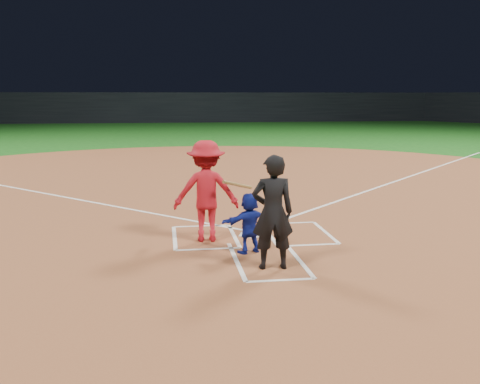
{
  "coord_description": "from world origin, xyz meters",
  "views": [
    {
      "loc": [
        -1.76,
        -10.62,
        2.87
      ],
      "look_at": [
        -0.3,
        -0.4,
        1.0
      ],
      "focal_mm": 40.0,
      "sensor_mm": 36.0,
      "label": 1
    }
  ],
  "objects": [
    {
      "name": "ground",
      "position": [
        0.0,
        0.0,
        0.0
      ],
      "size": [
        120.0,
        120.0,
        0.0
      ],
      "primitive_type": "plane",
      "color": "#145115",
      "rests_on": "ground"
    },
    {
      "name": "home_plate_dirt",
      "position": [
        0.0,
        6.0,
        0.01
      ],
      "size": [
        28.0,
        28.0,
        0.01
      ],
      "primitive_type": "cylinder",
      "color": "brown",
      "rests_on": "ground"
    },
    {
      "name": "stadium_wall_far",
      "position": [
        0.0,
        48.0,
        1.6
      ],
      "size": [
        80.0,
        1.2,
        3.2
      ],
      "primitive_type": "cube",
      "color": "black",
      "rests_on": "ground"
    },
    {
      "name": "home_plate",
      "position": [
        0.0,
        0.0,
        0.02
      ],
      "size": [
        0.6,
        0.6,
        0.02
      ],
      "primitive_type": "cylinder",
      "rotation": [
        0.0,
        0.0,
        3.14
      ],
      "color": "white",
      "rests_on": "home_plate_dirt"
    },
    {
      "name": "catcher",
      "position": [
        -0.25,
        -1.22,
        0.57
      ],
      "size": [
        1.09,
        0.69,
        1.12
      ],
      "primitive_type": "imported",
      "rotation": [
        0.0,
        0.0,
        3.52
      ],
      "color": "#122196",
      "rests_on": "home_plate_dirt"
    },
    {
      "name": "umpire",
      "position": [
        -0.01,
        -2.17,
        0.97
      ],
      "size": [
        0.71,
        0.48,
        1.92
      ],
      "primitive_type": "imported",
      "rotation": [
        0.0,
        0.0,
        3.11
      ],
      "color": "black",
      "rests_on": "home_plate_dirt"
    },
    {
      "name": "chalk_markings",
      "position": [
        0.0,
        5.29,
        0.01
      ],
      "size": [
        28.35,
        17.32,
        0.01
      ],
      "color": "white",
      "rests_on": "home_plate_dirt"
    },
    {
      "name": "batter_at_plate",
      "position": [
        -0.95,
        -0.27,
        1.01
      ],
      "size": [
        1.6,
        0.85,
        2.0
      ],
      "color": "#B1131F",
      "rests_on": "home_plate_dirt"
    }
  ]
}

